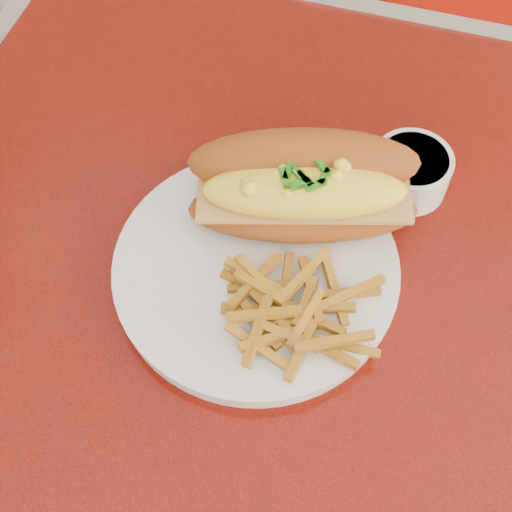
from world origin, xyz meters
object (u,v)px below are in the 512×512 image
(booth_bench_far, at_px, (434,79))
(mac_hoagie, at_px, (304,187))
(fork, at_px, (333,267))
(gravy_ramekin, at_px, (411,171))
(sauce_cup_left, at_px, (227,171))
(diner_table, at_px, (385,329))
(dinner_plate, at_px, (256,270))

(booth_bench_far, relative_size, mac_hoagie, 4.47)
(fork, height_order, gravy_ramekin, gravy_ramekin)
(booth_bench_far, relative_size, sauce_cup_left, 14.94)
(diner_table, xyz_separation_m, fork, (-0.08, -0.04, 0.18))
(booth_bench_far, bearing_deg, dinner_plate, -99.99)
(dinner_plate, bearing_deg, mac_hoagie, 70.42)
(mac_hoagie, distance_m, sauce_cup_left, 0.11)
(dinner_plate, relative_size, fork, 2.30)
(diner_table, distance_m, fork, 0.20)
(gravy_ramekin, xyz_separation_m, sauce_cup_left, (-0.20, -0.05, -0.01))
(diner_table, xyz_separation_m, sauce_cup_left, (-0.22, 0.05, 0.18))
(diner_table, bearing_deg, fork, -151.74)
(gravy_ramekin, bearing_deg, booth_bench_far, 88.35)
(gravy_ramekin, height_order, sauce_cup_left, gravy_ramekin)
(dinner_plate, bearing_deg, gravy_ramekin, 51.45)
(dinner_plate, relative_size, sauce_cup_left, 3.98)
(diner_table, distance_m, dinner_plate, 0.24)
(booth_bench_far, height_order, mac_hoagie, booth_bench_far)
(sauce_cup_left, bearing_deg, diner_table, -13.10)
(mac_hoagie, relative_size, gravy_ramekin, 2.67)
(fork, bearing_deg, gravy_ramekin, -6.03)
(dinner_plate, bearing_deg, sauce_cup_left, 121.16)
(booth_bench_far, xyz_separation_m, mac_hoagie, (-0.13, -0.79, 0.55))
(diner_table, height_order, gravy_ramekin, gravy_ramekin)
(gravy_ramekin, bearing_deg, dinner_plate, -128.55)
(booth_bench_far, distance_m, dinner_plate, 1.01)
(mac_hoagie, bearing_deg, gravy_ramekin, 23.49)
(fork, relative_size, sauce_cup_left, 1.73)
(diner_table, xyz_separation_m, mac_hoagie, (-0.13, 0.02, 0.23))
(diner_table, xyz_separation_m, gravy_ramekin, (-0.02, 0.11, 0.19))
(booth_bench_far, relative_size, dinner_plate, 3.76)
(dinner_plate, relative_size, gravy_ramekin, 3.18)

